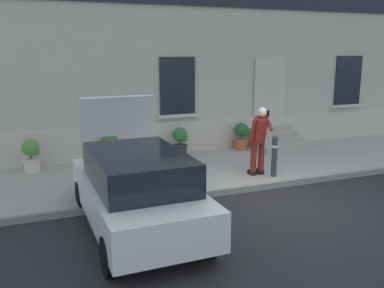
# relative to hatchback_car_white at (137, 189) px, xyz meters

# --- Properties ---
(ground_plane) EXTENTS (80.00, 80.00, 0.00)m
(ground_plane) POSITION_rel_hatchback_car_white_xyz_m (3.07, 0.20, -0.80)
(ground_plane) COLOR #232326
(sidewalk) EXTENTS (24.00, 3.60, 0.15)m
(sidewalk) POSITION_rel_hatchback_car_white_xyz_m (3.07, 3.00, -0.72)
(sidewalk) COLOR #99968E
(sidewalk) RESTS_ON ground
(curb_edge) EXTENTS (24.00, 0.12, 0.15)m
(curb_edge) POSITION_rel_hatchback_car_white_xyz_m (3.07, 1.14, -0.72)
(curb_edge) COLOR gray
(curb_edge) RESTS_ON ground
(building_facade) EXTENTS (24.00, 1.52, 7.50)m
(building_facade) POSITION_rel_hatchback_car_white_xyz_m (3.08, 5.49, 2.93)
(building_facade) COLOR #B2AD9E
(building_facade) RESTS_ON ground
(entrance_stoop) EXTENTS (1.56, 1.28, 0.64)m
(entrance_stoop) POSITION_rel_hatchback_car_white_xyz_m (5.70, 4.32, -0.41)
(entrance_stoop) COLOR #9E998E
(entrance_stoop) RESTS_ON sidewalk
(hatchback_car_white) EXTENTS (1.84, 4.09, 2.34)m
(hatchback_car_white) POSITION_rel_hatchback_car_white_xyz_m (0.00, 0.00, 0.00)
(hatchback_car_white) COLOR white
(hatchback_car_white) RESTS_ON ground
(bollard_near_person) EXTENTS (0.15, 0.15, 1.04)m
(bollard_near_person) POSITION_rel_hatchback_car_white_xyz_m (3.89, 1.55, -0.09)
(bollard_near_person) COLOR #333338
(bollard_near_person) RESTS_ON sidewalk
(person_on_phone) EXTENTS (0.51, 0.52, 1.74)m
(person_on_phone) POSITION_rel_hatchback_car_white_xyz_m (3.58, 1.78, 0.35)
(person_on_phone) COLOR maroon
(person_on_phone) RESTS_ON sidewalk
(planter_cream) EXTENTS (0.44, 0.44, 0.86)m
(planter_cream) POSITION_rel_hatchback_car_white_xyz_m (-1.72, 4.23, -0.19)
(planter_cream) COLOR beige
(planter_cream) RESTS_ON sidewalk
(planter_olive) EXTENTS (0.44, 0.44, 0.86)m
(planter_olive) POSITION_rel_hatchback_car_white_xyz_m (0.36, 4.44, -0.19)
(planter_olive) COLOR #606B38
(planter_olive) RESTS_ON sidewalk
(planter_charcoal) EXTENTS (0.44, 0.44, 0.86)m
(planter_charcoal) POSITION_rel_hatchback_car_white_xyz_m (2.44, 4.38, -0.19)
(planter_charcoal) COLOR #2D2D30
(planter_charcoal) RESTS_ON sidewalk
(planter_terracotta) EXTENTS (0.44, 0.44, 0.86)m
(planter_terracotta) POSITION_rel_hatchback_car_white_xyz_m (4.52, 4.43, -0.19)
(planter_terracotta) COLOR #B25B38
(planter_terracotta) RESTS_ON sidewalk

